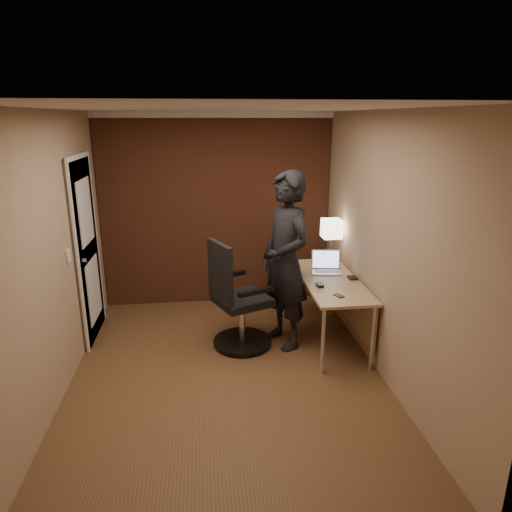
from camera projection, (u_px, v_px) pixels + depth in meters
name	position (u px, v px, depth m)	size (l,w,h in m)	color
room	(195.00, 209.00, 5.50)	(4.00, 4.00, 4.00)	brown
desk	(336.00, 290.00, 5.03)	(0.60, 1.50, 0.73)	tan
desk_lamp	(332.00, 229.00, 5.44)	(0.22, 0.22, 0.54)	silver
laptop	(326.00, 266.00, 5.24)	(0.37, 0.31, 0.23)	silver
mouse	(320.00, 285.00, 4.76)	(0.06, 0.10, 0.03)	black
phone	(339.00, 296.00, 4.52)	(0.06, 0.12, 0.01)	black
wallet	(353.00, 278.00, 5.00)	(0.09, 0.11, 0.02)	black
office_chair	(236.00, 303.00, 4.89)	(0.70, 0.76, 1.18)	black
person	(286.00, 261.00, 4.85)	(0.70, 0.46, 1.92)	black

